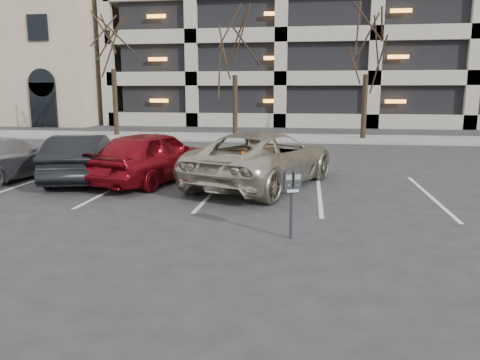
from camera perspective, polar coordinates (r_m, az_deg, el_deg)
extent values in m
plane|color=#28282B|center=(10.38, 2.13, -4.02)|extent=(140.00, 140.00, 0.00)
cube|color=gray|center=(26.13, 5.94, 5.11)|extent=(80.00, 4.00, 0.12)
cube|color=silver|center=(14.93, -24.58, -0.38)|extent=(0.10, 5.20, 0.00)
cube|color=silver|center=(13.62, -14.62, -0.74)|extent=(0.10, 5.20, 0.00)
cube|color=silver|center=(12.80, -2.99, -1.13)|extent=(0.10, 5.20, 0.00)
cube|color=silver|center=(12.57, 9.64, -1.50)|extent=(0.10, 5.20, 0.00)
cube|color=silver|center=(12.95, 22.12, -1.80)|extent=(0.10, 5.20, 0.00)
cube|color=black|center=(45.75, 23.24, 18.01)|extent=(49.92, 19.20, 18.00)
cylinder|color=black|center=(28.24, -14.96, 9.03)|extent=(0.28, 0.28, 3.85)
cylinder|color=black|center=(26.31, -0.60, 8.88)|extent=(0.28, 0.28, 3.48)
cylinder|color=black|center=(26.16, 14.90, 8.51)|extent=(0.28, 0.28, 3.49)
cylinder|color=black|center=(8.57, 6.28, -4.19)|extent=(0.06, 0.06, 0.90)
cube|color=black|center=(8.46, 6.34, -1.12)|extent=(0.32, 0.21, 0.06)
cube|color=silver|center=(8.42, 6.47, -1.33)|extent=(0.20, 0.09, 0.05)
cube|color=gray|center=(8.33, 5.98, 0.31)|extent=(0.10, 0.05, 0.09)
cube|color=gray|center=(8.39, 7.07, 0.36)|extent=(0.10, 0.05, 0.09)
imported|color=beige|center=(13.22, 2.84, 2.62)|extent=(4.35, 6.10, 1.54)
cube|color=#E44804|center=(12.21, 0.79, 5.60)|extent=(0.10, 0.20, 0.01)
imported|color=maroon|center=(13.96, -10.55, 2.88)|extent=(3.09, 4.85, 1.54)
imported|color=black|center=(14.74, -18.69, 2.60)|extent=(2.43, 4.42, 1.38)
imported|color=#A2A3A9|center=(15.74, -27.06, 2.34)|extent=(2.24, 4.66, 1.31)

